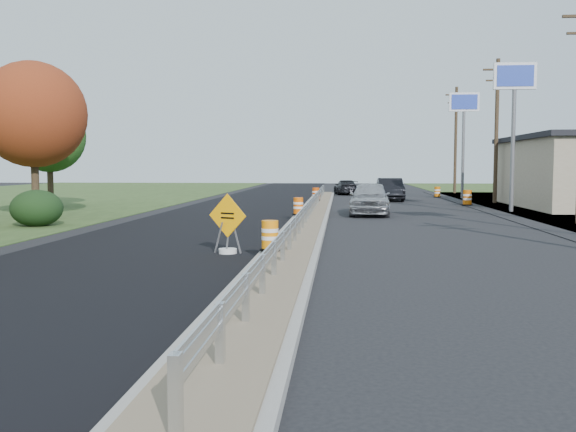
# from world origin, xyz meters

# --- Properties ---
(ground) EXTENTS (140.00, 140.00, 0.00)m
(ground) POSITION_xyz_m (0.00, 0.00, 0.00)
(ground) COLOR black
(ground) RESTS_ON ground
(milled_overlay) EXTENTS (7.20, 120.00, 0.01)m
(milled_overlay) POSITION_xyz_m (-4.40, 10.00, 0.01)
(milled_overlay) COLOR black
(milled_overlay) RESTS_ON ground
(median) EXTENTS (1.60, 55.00, 0.23)m
(median) POSITION_xyz_m (0.00, 8.00, 0.11)
(median) COLOR gray
(median) RESTS_ON ground
(guardrail) EXTENTS (0.10, 46.15, 0.72)m
(guardrail) POSITION_xyz_m (0.00, 9.00, 0.73)
(guardrail) COLOR silver
(guardrail) RESTS_ON median
(pylon_sign_mid) EXTENTS (2.20, 0.30, 7.90)m
(pylon_sign_mid) POSITION_xyz_m (10.50, 16.00, 6.48)
(pylon_sign_mid) COLOR slate
(pylon_sign_mid) RESTS_ON ground
(pylon_sign_north) EXTENTS (2.20, 0.30, 7.90)m
(pylon_sign_north) POSITION_xyz_m (10.50, 30.00, 6.48)
(pylon_sign_north) COLOR slate
(pylon_sign_north) RESTS_ON ground
(utility_pole_nmid) EXTENTS (1.90, 0.26, 9.40)m
(utility_pole_nmid) POSITION_xyz_m (11.50, 24.00, 4.93)
(utility_pole_nmid) COLOR #473523
(utility_pole_nmid) RESTS_ON ground
(utility_pole_north) EXTENTS (1.90, 0.26, 9.40)m
(utility_pole_north) POSITION_xyz_m (11.50, 39.00, 4.93)
(utility_pole_north) COLOR #473523
(utility_pole_north) RESTS_ON ground
(hedge_north) EXTENTS (2.09, 2.09, 1.52)m
(hedge_north) POSITION_xyz_m (-11.00, 6.00, 0.76)
(hedge_north) COLOR black
(hedge_north) RESTS_ON ground
(tree_near_red) EXTENTS (4.95, 4.95, 7.35)m
(tree_near_red) POSITION_xyz_m (-13.00, 10.00, 4.86)
(tree_near_red) COLOR #473523
(tree_near_red) RESTS_ON ground
(tree_near_back) EXTENTS (4.29, 4.29, 6.37)m
(tree_near_back) POSITION_xyz_m (-16.00, 18.00, 4.21)
(tree_near_back) COLOR #473523
(tree_near_back) RESTS_ON ground
(caution_sign) EXTENTS (1.14, 0.53, 1.70)m
(caution_sign) POSITION_xyz_m (-1.80, -1.36, 0.43)
(caution_sign) COLOR white
(caution_sign) RESTS_ON ground
(barrel_median_near) EXTENTS (0.55, 0.55, 0.81)m
(barrel_median_near) POSITION_xyz_m (-0.49, -2.35, 0.62)
(barrel_median_near) COLOR black
(barrel_median_near) RESTS_ON median
(barrel_median_mid) EXTENTS (0.55, 0.55, 0.81)m
(barrel_median_mid) POSITION_xyz_m (-0.55, 9.91, 0.62)
(barrel_median_mid) COLOR black
(barrel_median_mid) RESTS_ON median
(barrel_median_far) EXTENTS (0.57, 0.57, 0.84)m
(barrel_median_far) POSITION_xyz_m (-0.22, 21.97, 0.63)
(barrel_median_far) COLOR black
(barrel_median_far) RESTS_ON median
(barrel_shoulder_mid) EXTENTS (0.66, 0.66, 0.97)m
(barrel_shoulder_mid) POSITION_xyz_m (9.20, 21.27, 0.47)
(barrel_shoulder_mid) COLOR black
(barrel_shoulder_mid) RESTS_ON ground
(barrel_shoulder_far) EXTENTS (0.57, 0.57, 0.84)m
(barrel_shoulder_far) POSITION_xyz_m (8.89, 31.61, 0.40)
(barrel_shoulder_far) COLOR black
(barrel_shoulder_far) RESTS_ON ground
(car_silver) EXTENTS (2.28, 5.07, 1.69)m
(car_silver) POSITION_xyz_m (2.84, 13.43, 0.85)
(car_silver) COLOR #A7A7AC
(car_silver) RESTS_ON ground
(car_dark_mid) EXTENTS (1.75, 4.84, 1.59)m
(car_dark_mid) POSITION_xyz_m (4.86, 26.67, 0.79)
(car_dark_mid) COLOR black
(car_dark_mid) RESTS_ON ground
(car_dark_far) EXTENTS (2.22, 4.46, 1.24)m
(car_dark_far) POSITION_xyz_m (1.80, 35.91, 0.62)
(car_dark_far) COLOR black
(car_dark_far) RESTS_ON ground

